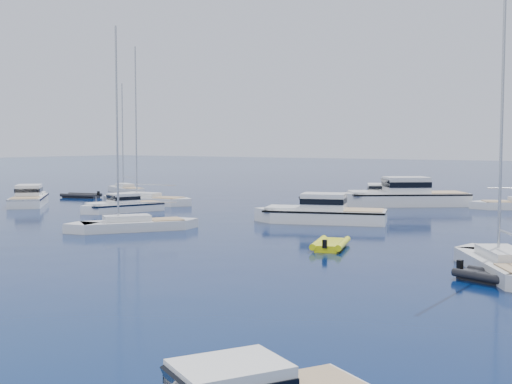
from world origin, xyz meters
The scene contains 13 objects.
ground centered at (0.00, 0.00, 0.00)m, with size 400.00×400.00×0.00m, color #082352.
motor_cruiser_left centered at (-16.86, 20.52, 0.00)m, with size 2.36×7.70×2.02m, color white, non-canonical shape.
motor_cruiser_centre centered at (0.83, 23.15, 0.00)m, with size 3.22×10.52×2.76m, color white, non-canonical shape.
motor_cruiser_far_l centered at (-28.69, 20.24, 0.00)m, with size 2.87×9.38×2.46m, color white, non-canonical shape.
motor_cruiser_distant centered at (0.83, 39.22, 0.00)m, with size 3.99×13.03×3.42m, color silver, non-canonical shape.
motor_cruiser_horizon centered at (-2.02, 40.15, 0.00)m, with size 2.82×9.23×2.42m, color white, non-canonical shape.
sailboat_fore centered at (-7.58, 12.24, 0.00)m, with size 2.48×9.53×14.01m, color silver, non-canonical shape.
sailboat_mid_r centered at (17.08, 10.50, 0.00)m, with size 2.65×10.20×14.99m, color silver, non-canonical shape.
sailboat_mid_l centered at (-20.12, 26.99, 0.00)m, with size 2.74×10.55×15.50m, color silver, non-canonical shape.
sailboat_far_l centered at (-32.90, 37.22, 0.00)m, with size 2.35×9.05×13.30m, color silver, non-canonical shape.
tender_yellow centered at (7.07, 12.76, 0.00)m, with size 2.09×3.84×0.95m, color #EBF10E, non-canonical shape.
tender_grey_near centered at (17.02, 8.26, 0.00)m, with size 1.75×3.09×0.95m, color black, non-canonical shape.
tender_grey_far centered at (-31.13, 28.76, 0.00)m, with size 2.28×4.27×0.95m, color black, non-canonical shape.
Camera 1 is at (24.55, -20.82, 5.92)m, focal length 47.72 mm.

